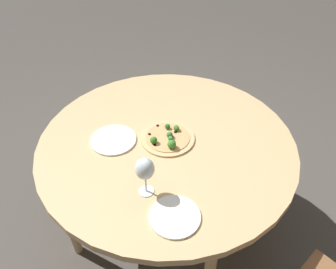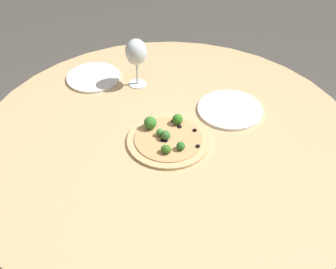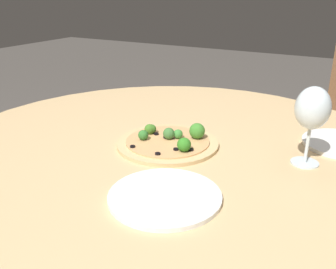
{
  "view_description": "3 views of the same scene",
  "coord_description": "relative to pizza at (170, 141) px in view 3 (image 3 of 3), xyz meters",
  "views": [
    {
      "loc": [
        -0.54,
        1.11,
        1.84
      ],
      "look_at": [
        -0.0,
        -0.01,
        0.76
      ],
      "focal_mm": 35.0,
      "sensor_mm": 36.0,
      "label": 1
    },
    {
      "loc": [
        -0.19,
        -1.15,
        1.74
      ],
      "look_at": [
        -0.0,
        -0.01,
        0.76
      ],
      "focal_mm": 50.0,
      "sensor_mm": 36.0,
      "label": 2
    },
    {
      "loc": [
        0.82,
        0.45,
        1.13
      ],
      "look_at": [
        -0.0,
        -0.01,
        0.76
      ],
      "focal_mm": 40.0,
      "sensor_mm": 36.0,
      "label": 3
    }
  ],
  "objects": [
    {
      "name": "pizza",
      "position": [
        0.0,
        0.0,
        0.0
      ],
      "size": [
        0.28,
        0.28,
        0.06
      ],
      "color": "tan",
      "rests_on": "dining_table"
    },
    {
      "name": "plate_far",
      "position": [
        0.25,
        0.13,
        -0.01
      ],
      "size": [
        0.23,
        0.23,
        0.01
      ],
      "color": "white",
      "rests_on": "dining_table"
    },
    {
      "name": "wine_glass",
      "position": [
        -0.06,
        0.34,
        0.13
      ],
      "size": [
        0.08,
        0.08,
        0.19
      ],
      "color": "silver",
      "rests_on": "dining_table"
    },
    {
      "name": "dining_table",
      "position": [
        0.0,
        0.01,
        -0.07
      ],
      "size": [
        1.3,
        1.3,
        0.73
      ],
      "color": "tan",
      "rests_on": "ground_plane"
    }
  ]
}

